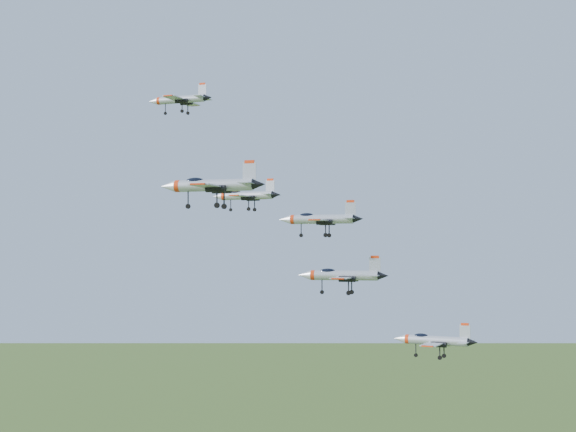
# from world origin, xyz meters

# --- Properties ---
(jet_lead) EXTENTS (11.79, 9.79, 3.15)m
(jet_lead) POSITION_xyz_m (-18.64, 11.62, 142.52)
(jet_lead) COLOR #AFB3BC
(jet_left_high) EXTENTS (11.44, 9.59, 3.06)m
(jet_left_high) POSITION_xyz_m (-4.57, 3.31, 125.72)
(jet_left_high) COLOR #AFB3BC
(jet_right_high) EXTENTS (13.62, 11.21, 3.64)m
(jet_right_high) POSITION_xyz_m (-1.62, -20.95, 125.34)
(jet_right_high) COLOR #AFB3BC
(jet_left_low) EXTENTS (14.00, 11.52, 3.75)m
(jet_left_low) POSITION_xyz_m (9.53, 7.01, 113.65)
(jet_left_low) COLOR #AFB3BC
(jet_right_low) EXTENTS (11.66, 9.61, 3.12)m
(jet_right_low) POSITION_xyz_m (9.16, -7.91, 121.61)
(jet_right_low) COLOR #AFB3BC
(jet_trail) EXTENTS (11.63, 9.81, 3.13)m
(jet_trail) POSITION_xyz_m (23.80, -2.26, 105.27)
(jet_trail) COLOR #AFB3BC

